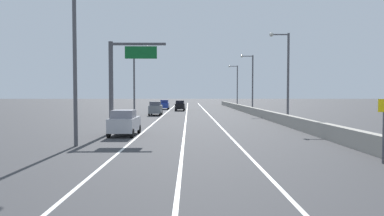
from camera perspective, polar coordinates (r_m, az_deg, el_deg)
The scene contains 16 objects.
ground_plane at distance 67.07m, azimuth 0.87°, elevation -0.45°, with size 320.00×320.00×0.00m, color #38383A.
lane_stripe_left at distance 58.19m, azimuth -4.34°, elevation -0.88°, with size 0.16×130.00×0.00m, color silver.
lane_stripe_center at distance 58.06m, azimuth -0.89°, elevation -0.88°, with size 0.16×130.00×0.00m, color silver.
lane_stripe_right at distance 58.14m, azimuth 2.56°, elevation -0.87°, with size 0.16×130.00×0.00m, color silver.
jersey_barrier_right at distance 44.19m, azimuth 12.49°, elevation -1.22°, with size 0.60×120.00×1.10m, color #9E998E.
overhead_sign_gantry at distance 29.42m, azimuth -11.60°, elevation 5.17°, with size 4.68×0.36×7.50m.
speed_advisory_sign at distance 18.55m, azimuth 28.69°, elevation -2.54°, with size 0.60×0.11×3.00m.
lamp_post_right_second at distance 38.28m, azimuth 14.95°, elevation 5.72°, with size 2.14×0.44×9.64m.
lamp_post_right_third at distance 58.90m, azimuth 9.55°, elevation 4.55°, with size 2.14×0.44×9.64m.
lamp_post_right_fourth at distance 79.81m, azimuth 7.17°, elevation 3.97°, with size 2.14×0.44×9.64m.
lamp_post_left_near at distance 22.85m, azimuth -17.84°, elevation 8.04°, with size 2.14×0.44×9.64m.
lamp_post_left_mid at distance 47.63m, azimuth -9.05°, elevation 5.09°, with size 2.14×0.44×9.64m.
car_blue_0 at distance 73.18m, azimuth -4.48°, elevation 0.55°, with size 1.79×4.27×1.99m.
car_silver_1 at distance 27.81m, azimuth -10.90°, elevation -2.36°, with size 2.02×4.12×1.99m.
car_black_2 at distance 67.24m, azimuth -1.94°, elevation 0.40°, with size 1.92×4.35×1.99m.
car_gray_3 at distance 53.28m, azimuth -5.93°, elevation -0.06°, with size 1.82×4.43×2.09m.
Camera 1 is at (-1.63, -2.97, 3.24)m, focal length 32.88 mm.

